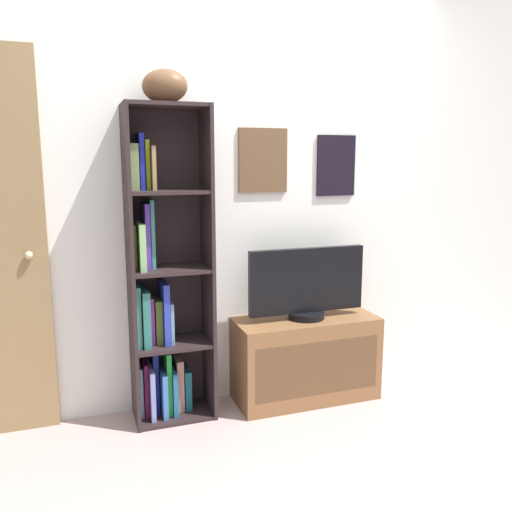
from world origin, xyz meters
TOP-DOWN VIEW (x-y plane):
  - ground at (0.00, 0.00)m, footprint 5.20×5.20m
  - back_wall at (0.00, 1.13)m, footprint 4.80×0.08m
  - bookshelf at (-0.51, 0.99)m, footprint 0.45×0.29m
  - football at (-0.46, 0.95)m, footprint 0.30×0.27m
  - tv_stand at (0.35, 0.92)m, footprint 0.88×0.36m
  - television at (0.35, 0.92)m, footprint 0.73×0.22m

SIDE VIEW (x-z plane):
  - ground at x=0.00m, z-range -0.04..0.00m
  - tv_stand at x=0.35m, z-range 0.00..0.52m
  - television at x=0.35m, z-range 0.51..0.95m
  - bookshelf at x=-0.51m, z-range -0.12..1.64m
  - back_wall at x=0.00m, z-range 0.00..2.55m
  - football at x=-0.46m, z-range 1.76..1.93m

